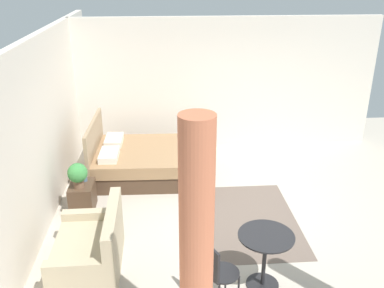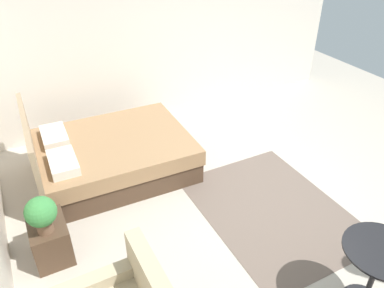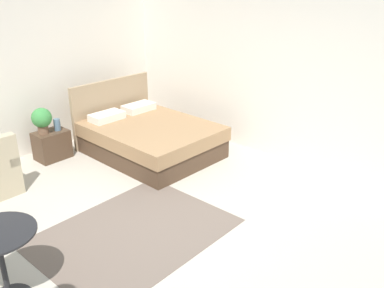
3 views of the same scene
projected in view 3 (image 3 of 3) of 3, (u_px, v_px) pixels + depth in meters
The scene contains 9 objects.
ground_plane at pixel (154, 230), 4.87m from camera, with size 8.71×9.38×0.02m, color #B2A899.
wall_back at pixel (7, 72), 6.29m from camera, with size 8.71×0.12×2.78m, color silver.
wall_right at pixel (286, 72), 6.30m from camera, with size 0.12×6.38×2.78m, color silver.
area_rug at pixel (134, 232), 4.80m from camera, with size 2.16×1.64×0.01m, color #66564C.
bed at pixel (149, 137), 6.81m from camera, with size 1.67×2.12×1.10m.
nightstand at pixel (52, 145), 6.64m from camera, with size 0.51×0.38×0.46m.
potted_plant at pixel (42, 119), 6.40m from camera, with size 0.31×0.31×0.41m.
vase at pixel (57, 125), 6.58m from camera, with size 0.10×0.10×0.19m.
balcony_table at pixel (0, 254), 3.61m from camera, with size 0.68×0.68×0.75m.
Camera 3 is at (-2.76, -3.07, 2.80)m, focal length 38.56 mm.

